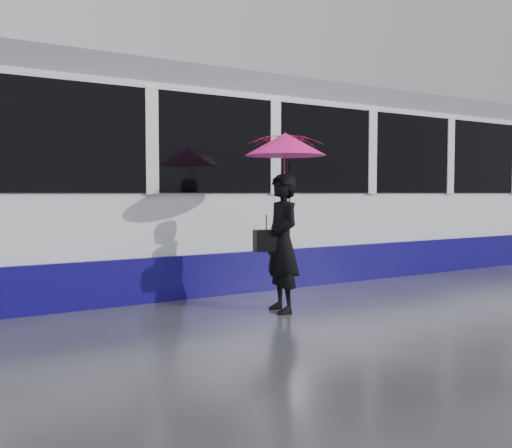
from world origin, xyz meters
TOP-DOWN VIEW (x-y plane):
  - ground at (0.00, 0.00)m, footprint 90.00×90.00m
  - rails at (0.00, 2.50)m, footprint 34.00×1.51m
  - tram at (3.77, 2.50)m, footprint 26.00×2.56m
  - woman at (0.43, -0.16)m, footprint 0.51×0.69m
  - umbrella at (0.48, -0.16)m, footprint 1.17×1.17m
  - handbag at (0.21, -0.14)m, footprint 0.33×0.18m

SIDE VIEW (x-z plane):
  - ground at x=0.00m, z-range 0.00..0.00m
  - rails at x=0.00m, z-range 0.00..0.02m
  - woman at x=0.43m, z-range 0.00..1.74m
  - handbag at x=0.21m, z-range 0.69..1.14m
  - tram at x=3.77m, z-range -0.04..3.31m
  - umbrella at x=0.48m, z-range 1.32..2.50m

